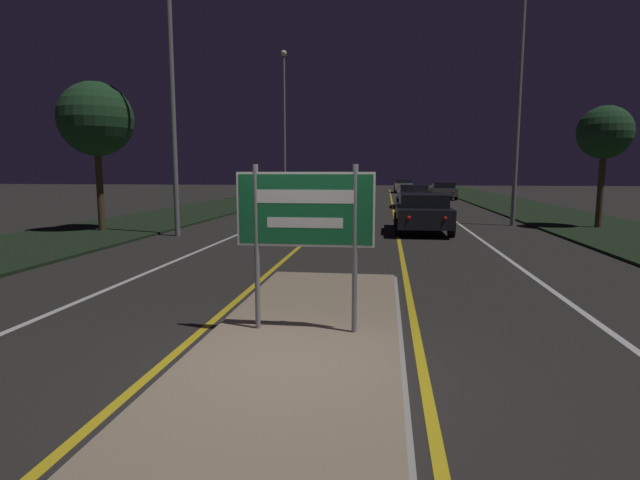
{
  "coord_description": "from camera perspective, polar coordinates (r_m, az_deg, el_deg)",
  "views": [
    {
      "loc": [
        1.05,
        -5.26,
        2.23
      ],
      "look_at": [
        0.0,
        2.69,
        1.13
      ],
      "focal_mm": 28.0,
      "sensor_mm": 36.0,
      "label": 1
    }
  ],
  "objects": [
    {
      "name": "ground_plane",
      "position": [
        5.81,
        -3.61,
        -14.77
      ],
      "size": [
        160.0,
        160.0,
        0.0
      ],
      "primitive_type": "plane",
      "color": "#282623"
    },
    {
      "name": "median_island",
      "position": [
        6.9,
        -1.66,
        -10.69
      ],
      "size": [
        2.62,
        7.84,
        0.1
      ],
      "color": "#999993",
      "rests_on": "ground_plane"
    },
    {
      "name": "verge_left",
      "position": [
        27.46,
        -15.11,
        2.94
      ],
      "size": [
        5.0,
        100.0,
        0.08
      ],
      "color": "black",
      "rests_on": "ground_plane"
    },
    {
      "name": "verge_right",
      "position": [
        26.73,
        25.95,
        2.3
      ],
      "size": [
        5.0,
        100.0,
        0.08
      ],
      "color": "black",
      "rests_on": "ground_plane"
    },
    {
      "name": "centre_line_yellow_left",
      "position": [
        30.45,
        2.71,
        3.58
      ],
      "size": [
        0.12,
        70.0,
        0.01
      ],
      "color": "gold",
      "rests_on": "ground_plane"
    },
    {
      "name": "centre_line_yellow_right",
      "position": [
        30.35,
        8.37,
        3.5
      ],
      "size": [
        0.12,
        70.0,
        0.01
      ],
      "color": "gold",
      "rests_on": "ground_plane"
    },
    {
      "name": "lane_line_white_left",
      "position": [
        30.79,
        -2.31,
        3.63
      ],
      "size": [
        0.12,
        70.0,
        0.01
      ],
      "color": "silver",
      "rests_on": "ground_plane"
    },
    {
      "name": "lane_line_white_right",
      "position": [
        30.51,
        13.46,
        3.39
      ],
      "size": [
        0.12,
        70.0,
        0.01
      ],
      "color": "silver",
      "rests_on": "ground_plane"
    },
    {
      "name": "edge_line_white_left",
      "position": [
        31.45,
        -7.72,
        3.66
      ],
      "size": [
        0.1,
        70.0,
        0.01
      ],
      "color": "silver",
      "rests_on": "ground_plane"
    },
    {
      "name": "edge_line_white_right",
      "position": [
        30.96,
        19.0,
        3.24
      ],
      "size": [
        0.1,
        70.0,
        0.01
      ],
      "color": "silver",
      "rests_on": "ground_plane"
    },
    {
      "name": "highway_sign",
      "position": [
        6.56,
        -1.72,
        2.65
      ],
      "size": [
        1.83,
        0.07,
        2.23
      ],
      "color": "gray",
      "rests_on": "median_island"
    },
    {
      "name": "streetlight_left_near",
      "position": [
        18.75,
        -16.83,
        22.84
      ],
      "size": [
        0.6,
        0.6,
        10.7
      ],
      "color": "gray",
      "rests_on": "ground_plane"
    },
    {
      "name": "streetlight_left_far",
      "position": [
        38.55,
        -4.11,
        14.18
      ],
      "size": [
        0.45,
        0.45,
        11.12
      ],
      "color": "gray",
      "rests_on": "ground_plane"
    },
    {
      "name": "streetlight_right_near",
      "position": [
        22.64,
        21.91,
        17.09
      ],
      "size": [
        0.47,
        0.47,
        10.15
      ],
      "color": "gray",
      "rests_on": "ground_plane"
    },
    {
      "name": "car_receding_0",
      "position": [
        18.91,
        11.61,
        3.17
      ],
      "size": [
        2.02,
        4.54,
        1.43
      ],
      "color": "black",
      "rests_on": "ground_plane"
    },
    {
      "name": "car_receding_1",
      "position": [
        32.35,
        10.6,
        5.01
      ],
      "size": [
        2.02,
        4.74,
        1.42
      ],
      "color": "#B7B7BC",
      "rests_on": "ground_plane"
    },
    {
      "name": "car_receding_2",
      "position": [
        42.19,
        13.86,
        5.54
      ],
      "size": [
        2.02,
        4.25,
        1.41
      ],
      "color": "#4C514C",
      "rests_on": "ground_plane"
    },
    {
      "name": "car_receding_3",
      "position": [
        55.26,
        9.49,
        6.16
      ],
      "size": [
        1.95,
        4.24,
        1.42
      ],
      "color": "silver",
      "rests_on": "ground_plane"
    },
    {
      "name": "car_approaching_0",
      "position": [
        20.46,
        -3.05,
        3.75
      ],
      "size": [
        1.89,
        4.6,
        1.52
      ],
      "color": "silver",
      "rests_on": "ground_plane"
    },
    {
      "name": "roadside_palm_left",
      "position": [
        20.21,
        -24.25,
        12.43
      ],
      "size": [
        2.65,
        2.65,
        5.37
      ],
      "color": "#4C3823",
      "rests_on": "verge_left"
    },
    {
      "name": "roadside_palm_right",
      "position": [
        22.34,
        29.78,
        10.52
      ],
      "size": [
        2.02,
        2.02,
        4.66
      ],
      "color": "#4C3823",
      "rests_on": "verge_right"
    }
  ]
}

